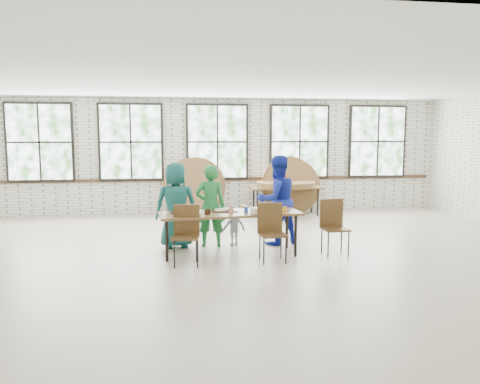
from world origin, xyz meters
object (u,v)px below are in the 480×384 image
at_px(dining_table, 230,215).
at_px(chair_near_right, 271,227).
at_px(storage_table, 285,189).
at_px(chair_near_left, 186,229).

height_order(dining_table, chair_near_right, chair_near_right).
distance_m(dining_table, storage_table, 4.23).
relative_size(dining_table, storage_table, 1.35).
xyz_separation_m(dining_table, chair_near_right, (0.62, -0.48, -0.13)).
xyz_separation_m(chair_near_right, storage_table, (1.29, 4.25, 0.13)).
distance_m(dining_table, chair_near_right, 0.80).
bearing_deg(dining_table, storage_table, 57.83).
bearing_deg(chair_near_left, dining_table, 40.11).
relative_size(chair_near_right, storage_table, 0.52).
distance_m(chair_near_left, chair_near_right, 1.39).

